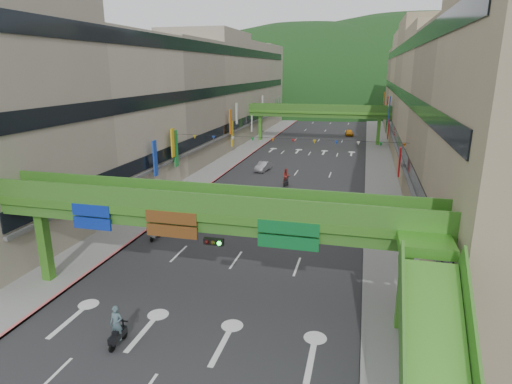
{
  "coord_description": "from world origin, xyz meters",
  "views": [
    {
      "loc": [
        8.41,
        -15.33,
        13.43
      ],
      "look_at": [
        0.0,
        18.0,
        3.5
      ],
      "focal_mm": 30.0,
      "sensor_mm": 36.0,
      "label": 1
    }
  ],
  "objects_px": {
    "car_silver": "(263,167)",
    "car_yellow": "(349,133)",
    "scooter_rider_near": "(117,327)",
    "scooter_rider_mid": "(286,177)",
    "overpass_near": "(216,225)",
    "pedestrian_red": "(418,285)"
  },
  "relations": [
    {
      "from": "car_silver",
      "to": "car_yellow",
      "type": "height_order",
      "value": "car_yellow"
    },
    {
      "from": "pedestrian_red",
      "to": "scooter_rider_near",
      "type": "bearing_deg",
      "value": -162.41
    },
    {
      "from": "scooter_rider_mid",
      "to": "car_yellow",
      "type": "height_order",
      "value": "scooter_rider_mid"
    },
    {
      "from": "scooter_rider_near",
      "to": "scooter_rider_mid",
      "type": "height_order",
      "value": "scooter_rider_near"
    },
    {
      "from": "car_yellow",
      "to": "overpass_near",
      "type": "bearing_deg",
      "value": -98.95
    },
    {
      "from": "car_silver",
      "to": "car_yellow",
      "type": "xyz_separation_m",
      "value": [
        10.05,
        35.55,
        0.02
      ]
    },
    {
      "from": "scooter_rider_near",
      "to": "car_yellow",
      "type": "height_order",
      "value": "scooter_rider_near"
    },
    {
      "from": "scooter_rider_near",
      "to": "scooter_rider_mid",
      "type": "bearing_deg",
      "value": 85.11
    },
    {
      "from": "scooter_rider_near",
      "to": "scooter_rider_mid",
      "type": "xyz_separation_m",
      "value": [
        2.74,
        32.06,
        0.08
      ]
    },
    {
      "from": "scooter_rider_near",
      "to": "pedestrian_red",
      "type": "xyz_separation_m",
      "value": [
        15.07,
        8.48,
        -0.1
      ]
    },
    {
      "from": "overpass_near",
      "to": "car_silver",
      "type": "bearing_deg",
      "value": 98.98
    },
    {
      "from": "pedestrian_red",
      "to": "car_yellow",
      "type": "bearing_deg",
      "value": 84.01
    },
    {
      "from": "scooter_rider_near",
      "to": "car_silver",
      "type": "xyz_separation_m",
      "value": [
        -1.68,
        39.1,
        -0.42
      ]
    },
    {
      "from": "scooter_rider_near",
      "to": "car_silver",
      "type": "distance_m",
      "value": 39.14
    },
    {
      "from": "overpass_near",
      "to": "car_yellow",
      "type": "distance_m",
      "value": 70.57
    },
    {
      "from": "car_yellow",
      "to": "pedestrian_red",
      "type": "xyz_separation_m",
      "value": [
        6.7,
        -66.17,
        0.29
      ]
    },
    {
      "from": "scooter_rider_mid",
      "to": "car_yellow",
      "type": "relative_size",
      "value": 0.57
    },
    {
      "from": "scooter_rider_mid",
      "to": "car_silver",
      "type": "relative_size",
      "value": 0.57
    },
    {
      "from": "scooter_rider_near",
      "to": "car_yellow",
      "type": "xyz_separation_m",
      "value": [
        8.37,
        74.65,
        -0.4
      ]
    },
    {
      "from": "car_silver",
      "to": "car_yellow",
      "type": "relative_size",
      "value": 1.0
    },
    {
      "from": "overpass_near",
      "to": "scooter_rider_mid",
      "type": "distance_m",
      "value": 28.0
    },
    {
      "from": "scooter_rider_near",
      "to": "car_silver",
      "type": "relative_size",
      "value": 0.58
    }
  ]
}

